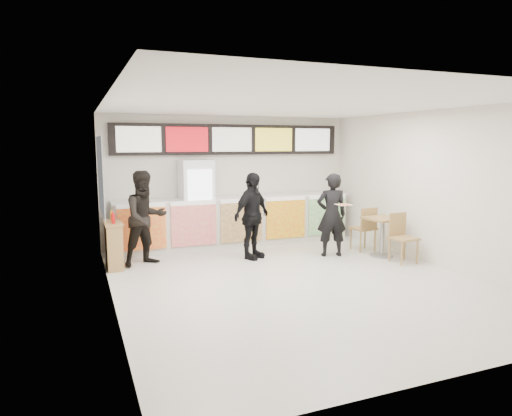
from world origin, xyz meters
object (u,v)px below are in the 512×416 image
drinks_fridge (197,205)px  cafe_table (382,229)px  condiment_ledge (114,244)px  customer_main (332,215)px  customer_left (145,218)px  service_counter (236,221)px  customer_mid (252,216)px

drinks_fridge → cafe_table: size_ratio=1.17×
drinks_fridge → condiment_ledge: size_ratio=1.89×
customer_main → condiment_ledge: 4.42m
customer_left → cafe_table: 4.86m
customer_main → drinks_fridge: bearing=-20.2°
drinks_fridge → condiment_ledge: 2.20m
service_counter → condiment_ledge: service_counter is taller
service_counter → customer_mid: (-0.11, -1.30, 0.32)m
customer_mid → cafe_table: (2.61, -0.84, -0.32)m
service_counter → customer_left: bearing=-156.0°
service_counter → customer_left: (-2.21, -0.98, 0.35)m
customer_main → customer_mid: size_ratio=0.98×
condiment_ledge → customer_left: bearing=0.3°
drinks_fridge → condiment_ledge: (-1.89, -1.00, -0.55)m
service_counter → customer_left: customer_left is taller
drinks_fridge → customer_main: bearing=-35.2°
drinks_fridge → service_counter: bearing=-1.0°
customer_mid → condiment_ledge: size_ratio=1.69×
drinks_fridge → customer_left: (-1.27, -1.00, -0.08)m
drinks_fridge → customer_mid: (0.82, -1.32, -0.11)m
customer_mid → condiment_ledge: 2.76m
cafe_table → condiment_ledge: size_ratio=1.62×
drinks_fridge → customer_mid: drinks_fridge is taller
customer_main → condiment_ledge: customer_main is taller
customer_main → customer_mid: 1.68m
customer_main → customer_mid: customer_mid is taller
cafe_table → condiment_ledge: (-5.32, 1.16, -0.12)m
drinks_fridge → cafe_table: 4.08m
service_counter → drinks_fridge: (-0.93, 0.02, 0.43)m
customer_mid → condiment_ledge: customer_mid is taller
customer_main → customer_mid: (-1.63, 0.41, 0.02)m
drinks_fridge → customer_left: size_ratio=1.08×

